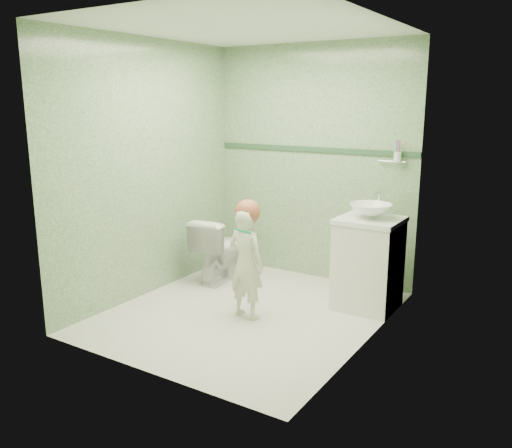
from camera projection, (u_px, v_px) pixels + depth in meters
The scene contains 12 objects.
ground at pixel (247, 313), 4.72m from camera, with size 2.50×2.50×0.00m, color silver.
room_shell at pixel (246, 178), 4.44m from camera, with size 2.50×2.54×2.40m.
trim_stripe at pixel (313, 149), 5.43m from camera, with size 2.20×0.02×0.05m, color #2D5031.
vanity at pixel (368, 265), 4.77m from camera, with size 0.52×0.50×0.80m, color white.
counter at pixel (370, 220), 4.67m from camera, with size 0.54×0.52×0.04m, color white.
basin at pixel (371, 211), 4.66m from camera, with size 0.37×0.37×0.13m, color white.
faucet at pixel (378, 199), 4.79m from camera, with size 0.03×0.13×0.18m.
cup_holder at pixel (397, 156), 4.93m from camera, with size 0.26×0.07×0.21m.
toilet at pixel (219, 249), 5.52m from camera, with size 0.38×0.66×0.67m, color white.
toddler at pixel (246, 264), 4.53m from camera, with size 0.35×0.23×0.96m, color white.
hair_cap at pixel (248, 212), 4.45m from camera, with size 0.21×0.21×0.21m, color #A65438.
teal_toothbrush at pixel (244, 231), 4.32m from camera, with size 0.11×0.13×0.08m.
Camera 1 is at (2.42, -3.70, 1.83)m, focal length 37.39 mm.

